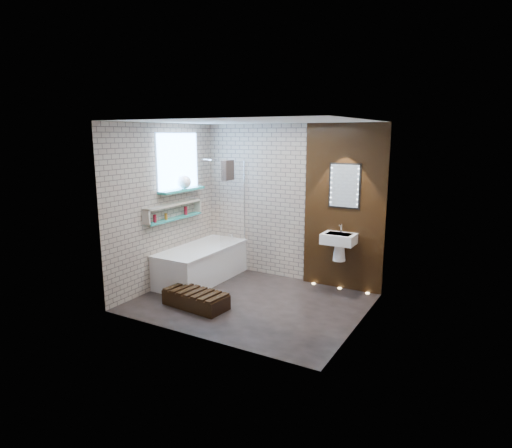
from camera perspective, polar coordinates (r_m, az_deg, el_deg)
The scene contains 15 objects.
ground at distance 6.53m, azimuth -0.66°, elevation -10.17°, with size 3.20×3.20×0.00m, color black.
room_shell at distance 6.16m, azimuth -0.69°, elevation 1.12°, with size 3.24×3.20×2.60m.
walnut_panel at distance 6.92m, azimuth 11.49°, elevation 2.07°, with size 1.30×0.06×2.60m, color black.
clerestory_window at distance 7.26m, azimuth -10.12°, elevation 7.34°, with size 0.18×1.00×0.94m.
display_niche at distance 7.17m, azimuth -10.70°, elevation 1.62°, with size 0.14×1.30×0.26m.
bathtub at distance 7.43m, azimuth -7.13°, elevation -5.14°, with size 0.79×1.74×0.70m.
bath_screen at distance 7.36m, azimuth -3.05°, elevation 2.69°, with size 0.01×0.78×1.40m, color white.
towel at distance 7.17m, azimuth -3.72°, elevation 7.03°, with size 0.10×0.25×0.33m, color #2A2422.
shower_head at distance 7.57m, azimuth -5.64°, elevation 8.39°, with size 0.18×0.18×0.02m, color silver.
washbasin at distance 6.85m, azimuth 10.81°, elevation -2.39°, with size 0.50×0.36×0.58m.
led_mirror at distance 6.84m, azimuth 11.51°, elevation 4.91°, with size 0.50×0.02×0.70m.
walnut_step at distance 6.38m, azimuth -7.90°, elevation -9.80°, with size 0.94×0.42×0.21m, color black.
niche_bottles at distance 7.13m, azimuth -11.04°, elevation 1.22°, with size 0.05×0.81×0.14m.
sill_vases at distance 7.29m, azimuth -9.35°, elevation 5.45°, with size 0.21×0.21×0.21m.
floor_uplights at distance 7.19m, azimuth 10.89°, elevation -8.25°, with size 0.96×0.06×0.01m.
Camera 1 is at (3.05, -5.23, 2.43)m, focal length 30.55 mm.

